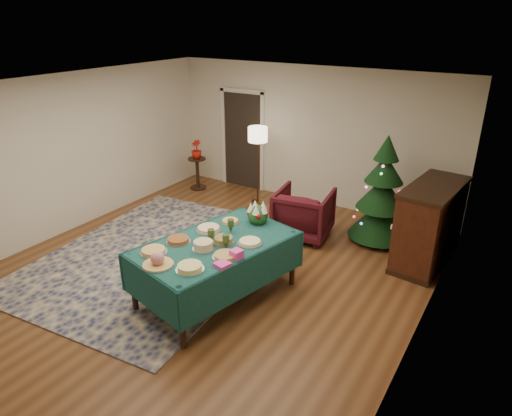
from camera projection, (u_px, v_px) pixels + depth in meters
The scene contains 26 objects.
room_shell at pixel (200, 190), 6.25m from camera, with size 7.00×7.00×7.00m.
doorway at pixel (243, 138), 9.84m from camera, with size 1.08×0.04×2.16m.
rug at pixel (158, 256), 7.30m from camera, with size 3.20×4.20×0.02m, color #131C47.
buffet_table at pixel (216, 254), 6.02m from camera, with size 1.69×2.35×0.83m.
platter_0 at pixel (154, 251), 5.70m from camera, with size 0.35×0.35×0.05m.
platter_1 at pixel (158, 260), 5.39m from camera, with size 0.38×0.38×0.18m.
platter_2 at pixel (190, 267), 5.31m from camera, with size 0.34×0.34×0.07m.
platter_3 at pixel (178, 240), 5.96m from camera, with size 0.33×0.33×0.06m.
platter_4 at pixel (203, 245), 5.77m from camera, with size 0.29×0.29×0.11m.
platter_5 at pixel (225, 256), 5.59m from camera, with size 0.33×0.33×0.05m.
platter_6 at pixel (209, 229), 6.27m from camera, with size 0.35×0.35×0.06m.
platter_7 at pixel (223, 240), 5.94m from camera, with size 0.29×0.29×0.08m.
platter_8 at pixel (250, 242), 5.92m from camera, with size 0.32×0.32×0.05m.
platter_9 at pixel (230, 221), 6.51m from camera, with size 0.27×0.27×0.05m.
goblet_0 at pixel (231, 226), 6.19m from camera, with size 0.09×0.09×0.19m.
goblet_1 at pixel (226, 241), 5.78m from camera, with size 0.09×0.09×0.19m.
goblet_2 at pixel (211, 236), 5.91m from camera, with size 0.09×0.09×0.19m.
napkin_stack at pixel (222, 264), 5.39m from camera, with size 0.17×0.17×0.04m, color #ED41AE.
gift_box at pixel (237, 254), 5.56m from camera, with size 0.13×0.13×0.11m, color #F343AE.
centerpiece at pixel (258, 213), 6.46m from camera, with size 0.30×0.30×0.34m.
armchair at pixel (304, 211), 7.81m from camera, with size 0.90×0.84×0.93m, color #410E16.
floor_lamp at pixel (258, 139), 8.86m from camera, with size 0.38×0.38×1.57m.
side_table at pixel (198, 174), 9.99m from camera, with size 0.39×0.39×0.70m.
potted_plant at pixel (196, 153), 9.80m from camera, with size 0.22×0.40×0.22m, color #B7190D.
christmas_tree at pixel (382, 195), 7.51m from camera, with size 1.33×1.33×1.84m.
piano at pixel (429, 225), 6.92m from camera, with size 0.84×1.53×1.27m.
Camera 1 is at (3.75, -4.54, 3.60)m, focal length 32.00 mm.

